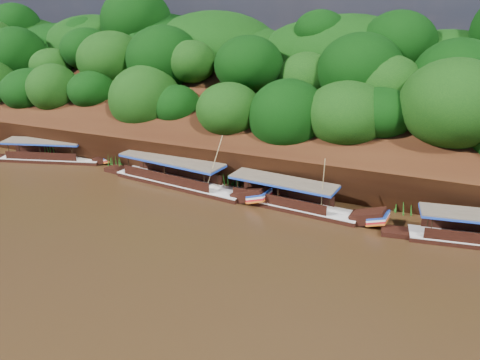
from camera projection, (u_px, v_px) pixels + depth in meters
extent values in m
plane|color=black|center=(261.00, 248.00, 31.62)|extent=(160.00, 160.00, 0.00)
cube|color=black|center=(323.00, 139.00, 44.06)|extent=(120.00, 16.12, 13.64)
cube|color=black|center=(342.00, 146.00, 53.87)|extent=(120.00, 24.00, 12.00)
ellipsoid|color=#0A3E0A|center=(23.00, 113.00, 55.92)|extent=(16.00, 8.00, 6.00)
ellipsoid|color=#0A3E0A|center=(102.00, 58.00, 58.45)|extent=(20.00, 10.00, 8.00)
ellipsoid|color=#0A3E0A|center=(260.00, 135.00, 45.45)|extent=(18.00, 8.00, 6.40)
ellipsoid|color=#0A3E0A|center=(343.00, 68.00, 48.02)|extent=(24.00, 11.00, 8.40)
cube|color=black|center=(290.00, 208.00, 37.79)|extent=(11.30, 3.03, 0.84)
cube|color=silver|center=(290.00, 204.00, 37.65)|extent=(11.30, 3.09, 0.09)
cube|color=black|center=(368.00, 217.00, 34.74)|extent=(2.77, 1.76, 1.57)
cube|color=#1A3EAD|center=(378.00, 215.00, 34.33)|extent=(1.51, 1.71, 0.57)
cube|color=red|center=(378.00, 219.00, 34.45)|extent=(1.51, 1.71, 0.57)
cube|color=brown|center=(283.00, 181.00, 37.30)|extent=(8.91, 3.12, 0.11)
cube|color=#1A3EAD|center=(283.00, 182.00, 37.34)|extent=(8.91, 3.12, 0.17)
cylinder|color=tan|center=(323.00, 184.00, 35.09)|extent=(0.43, 1.37, 4.53)
cube|color=black|center=(180.00, 186.00, 42.37)|extent=(13.27, 3.74, 0.89)
cube|color=silver|center=(179.00, 181.00, 42.22)|extent=(13.28, 3.81, 0.10)
cube|color=black|center=(250.00, 195.00, 38.63)|extent=(3.25, 2.00, 1.76)
cube|color=#1A3EAD|center=(259.00, 193.00, 38.14)|extent=(1.80, 1.88, 0.66)
cube|color=red|center=(259.00, 197.00, 38.26)|extent=(1.80, 1.88, 0.66)
cube|color=brown|center=(171.00, 159.00, 41.91)|extent=(10.49, 3.73, 0.12)
cube|color=#1A3EAD|center=(171.00, 160.00, 41.95)|extent=(10.49, 3.73, 0.18)
cylinder|color=tan|center=(214.00, 163.00, 39.28)|extent=(1.35, 0.80, 4.79)
cube|color=black|center=(52.00, 161.00, 48.90)|extent=(10.63, 4.93, 0.81)
cube|color=silver|center=(52.00, 158.00, 48.76)|extent=(10.65, 4.99, 0.09)
cube|color=black|center=(106.00, 157.00, 48.01)|extent=(2.82, 2.15, 1.50)
cube|color=#1A3EAD|center=(112.00, 155.00, 47.84)|extent=(1.69, 1.86, 0.54)
cube|color=red|center=(112.00, 158.00, 47.95)|extent=(1.69, 1.86, 0.54)
cube|color=brown|center=(43.00, 141.00, 48.19)|extent=(8.53, 4.56, 0.11)
cube|color=#1A3EAD|center=(44.00, 142.00, 48.23)|extent=(8.53, 4.56, 0.16)
cone|color=#1F6A1A|center=(49.00, 149.00, 49.52)|extent=(1.50, 1.50, 2.06)
cone|color=#1F6A1A|center=(114.00, 160.00, 46.44)|extent=(1.50, 1.50, 1.82)
cone|color=#1F6A1A|center=(170.00, 167.00, 44.40)|extent=(1.50, 1.50, 1.89)
cone|color=#1F6A1A|center=(231.00, 178.00, 42.07)|extent=(1.50, 1.50, 1.47)
cone|color=#1F6A1A|center=(319.00, 190.00, 39.38)|extent=(1.50, 1.50, 1.48)
cone|color=#1F6A1A|center=(403.00, 201.00, 36.66)|extent=(1.50, 1.50, 1.94)
cone|color=#1F6A1A|center=(471.00, 216.00, 34.38)|extent=(1.50, 1.50, 1.66)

